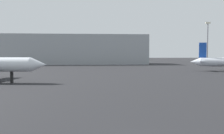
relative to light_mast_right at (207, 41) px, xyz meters
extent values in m
cone|color=silver|center=(-64.75, -63.54, -7.93)|extent=(3.39, 3.14, 2.79)
cube|color=black|center=(-70.06, -62.88, -10.43)|extent=(0.50, 0.50, 2.22)
cone|color=silver|center=(-20.56, -33.87, -8.57)|extent=(3.82, 3.63, 2.82)
cube|color=silver|center=(-18.74, -34.45, -8.29)|extent=(3.54, 6.37, 0.12)
cube|color=#1947B2|center=(-18.39, -34.57, -4.70)|extent=(2.29, 0.92, 4.92)
cylinder|color=slate|center=(0.00, 0.00, -1.67)|extent=(0.50, 0.50, 19.74)
cube|color=#F2EACC|center=(0.00, 0.00, 8.60)|extent=(2.40, 0.50, 0.80)
cube|color=#999EA3|center=(-62.52, 21.64, -3.80)|extent=(74.34, 21.52, 15.48)
camera|label=1|loc=(-54.44, -111.70, -5.76)|focal=39.19mm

